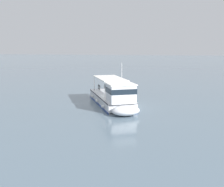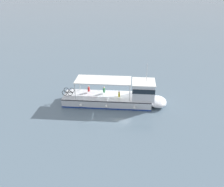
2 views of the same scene
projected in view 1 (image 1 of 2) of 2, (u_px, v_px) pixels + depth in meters
name	position (u px, v px, depth m)	size (l,w,h in m)	color
ground_plane	(123.00, 107.00, 32.52)	(400.00, 400.00, 0.00)	slate
ferry_main	(114.00, 98.00, 32.51)	(8.42, 12.76, 5.32)	silver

